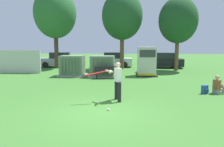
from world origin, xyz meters
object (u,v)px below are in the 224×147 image
Objects in this scene: generator_enclosure at (147,62)px; backpack at (205,90)px; transformer_west at (72,66)px; park_bench at (107,71)px; parked_car_right_of_center at (163,61)px; transformer_mid_west at (103,66)px; batter at (117,79)px; sports_ball at (108,109)px; seated_spectator at (218,86)px; parked_car_leftmost at (59,60)px.

generator_enclosure reaches higher than backpack.
transformer_west is 0.91× the size of generator_enclosure.
parked_car_right_of_center is (5.37, 7.65, 0.22)m from park_bench.
transformer_mid_west is 3.51m from generator_enclosure.
transformer_mid_west reaches higher than backpack.
batter is (0.96, -6.12, 0.44)m from park_bench.
generator_enclosure is at bearing 75.87° from sports_ball.
seated_spectator is at bearing -39.37° from transformer_mid_west.
batter is at bearing -62.38° from transformer_west.
parked_car_right_of_center is at bearing 38.11° from transformer_west.
park_bench is 7.64m from sports_ball.
batter is 19.33× the size of sports_ball.
park_bench is at bearing 140.59° from backpack.
backpack is (4.47, 1.66, -0.76)m from batter.
transformer_west reaches higher than sports_ball.
parked_car_leftmost is (-9.00, 6.23, -0.38)m from generator_enclosure.
generator_enclosure is (3.45, 0.53, 0.35)m from transformer_mid_west.
transformer_mid_west is 4.77× the size of backpack.
sports_ball is 0.09× the size of seated_spectator.
generator_enclosure is 6.73m from seated_spectator.
generator_enclosure is 2.39× the size of seated_spectator.
batter is 1.76m from sports_ball.
sports_ball is 5.66m from backpack.
seated_spectator is at bearing -45.08° from parked_car_leftmost.
sports_ball is (1.15, -8.62, -0.74)m from transformer_mid_west.
backpack is 0.10× the size of parked_car_leftmost.
transformer_west is 10.57m from seated_spectator.
sports_ball is at bearing -146.41° from backpack.
transformer_mid_west is 8.75m from parked_car_leftmost.
generator_enclosure reaches higher than transformer_mid_west.
generator_enclosure is 9.51m from sports_ball.
seated_spectator is 0.73m from backpack.
batter is 4.83m from backpack.
generator_enclosure reaches higher than park_bench.
transformer_mid_west is 1.14× the size of park_bench.
transformer_west is 5.90m from generator_enclosure.
batter is 0.39× the size of parked_car_leftmost.
parked_car_right_of_center is (2.36, 6.08, -0.38)m from generator_enclosure.
seated_spectator is at bearing -62.25° from generator_enclosure.
seated_spectator is at bearing -35.37° from park_bench.
sports_ball is (3.57, -8.77, -0.74)m from transformer_west.
transformer_mid_west is at bearing -131.32° from parked_car_right_of_center.
park_bench is 7.52m from seated_spectator.
generator_enclosure is 6.55m from backpack.
backpack is (2.41, -6.03, -0.92)m from generator_enclosure.
parked_car_right_of_center is at bearing 54.92° from park_bench.
parked_car_leftmost is (-12.12, 12.15, 0.38)m from seated_spectator.
transformer_west is 4.77× the size of backpack.
sports_ball is at bearing -107.02° from parked_car_right_of_center.
parked_car_leftmost reaches higher than sports_ball.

